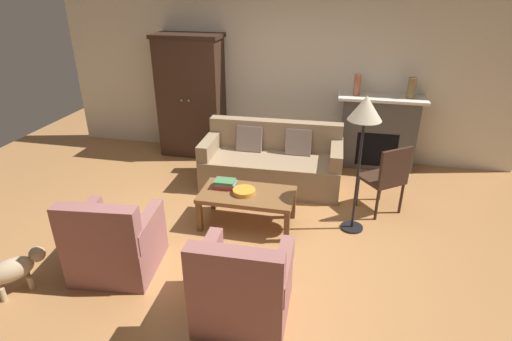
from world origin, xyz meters
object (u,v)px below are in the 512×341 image
object	(u,v)px
fireplace	(378,132)
mantel_vase_bronze	(412,88)
mantel_vase_terracotta	(357,85)
side_chair_wooden	(387,176)
armoire	(191,96)
floor_lamp	(365,116)
book_stack	(225,184)
dog	(15,269)
fruit_bowl	(244,191)
armchair_near_right	(243,288)
armchair_near_left	(115,244)
couch	(272,163)
coffee_table	(247,197)

from	to	relation	value
fireplace	mantel_vase_bronze	bearing A→B (deg)	-2.70
mantel_vase_terracotta	side_chair_wooden	distance (m)	1.67
armoire	floor_lamp	world-z (taller)	armoire
book_stack	dog	xyz separation A→B (m)	(-1.54, -1.67, -0.22)
fruit_bowl	book_stack	bearing A→B (deg)	159.13
mantel_vase_terracotta	mantel_vase_bronze	xyz separation A→B (m)	(0.76, 0.00, -0.00)
fireplace	armchair_near_right	size ratio (longest dim) A/B	1.43
mantel_vase_bronze	mantel_vase_terracotta	bearing A→B (deg)	180.00
mantel_vase_terracotta	side_chair_wooden	bearing A→B (deg)	-73.33
armoire	armchair_near_left	xyz separation A→B (m)	(0.33, -3.11, -0.65)
armoire	book_stack	bearing A→B (deg)	-59.87
fruit_bowl	book_stack	world-z (taller)	book_stack
couch	book_stack	bearing A→B (deg)	-110.00
mantel_vase_terracotta	coffee_table	bearing A→B (deg)	-119.65
couch	mantel_vase_terracotta	bearing A→B (deg)	40.96
coffee_table	floor_lamp	distance (m)	1.60
book_stack	armchair_near_right	size ratio (longest dim) A/B	0.29
couch	side_chair_wooden	distance (m)	1.60
dog	floor_lamp	bearing A→B (deg)	29.93
armoire	mantel_vase_bronze	world-z (taller)	armoire
mantel_vase_terracotta	armchair_near_right	world-z (taller)	mantel_vase_terracotta
coffee_table	fireplace	bearing A→B (deg)	53.21
armchair_near_left	floor_lamp	size ratio (longest dim) A/B	0.55
mantel_vase_bronze	side_chair_wooden	distance (m)	1.65
armchair_near_right	dog	world-z (taller)	armchair_near_right
book_stack	mantel_vase_bronze	world-z (taller)	mantel_vase_bronze
coffee_table	armchair_near_left	world-z (taller)	armchair_near_left
fireplace	floor_lamp	bearing A→B (deg)	-99.55
coffee_table	side_chair_wooden	size ratio (longest dim) A/B	1.22
mantel_vase_bronze	armchair_near_right	world-z (taller)	mantel_vase_bronze
mantel_vase_terracotta	floor_lamp	bearing A→B (deg)	-88.17
coffee_table	armchair_near_right	xyz separation A→B (m)	(0.31, -1.46, -0.05)
armoire	couch	world-z (taller)	armoire
coffee_table	dog	distance (m)	2.43
armoire	side_chair_wooden	distance (m)	3.32
side_chair_wooden	floor_lamp	xyz separation A→B (m)	(-0.37, -0.46, 0.87)
fireplace	dog	bearing A→B (deg)	-132.70
book_stack	mantel_vase_terracotta	distance (m)	2.58
mantel_vase_terracotta	side_chair_wooden	xyz separation A→B (m)	(0.43, -1.43, -0.76)
fireplace	dog	xyz separation A→B (m)	(-3.38, -3.66, -0.32)
coffee_table	armchair_near_left	xyz separation A→B (m)	(-1.07, -1.12, -0.05)
fruit_bowl	side_chair_wooden	xyz separation A→B (m)	(1.63, 0.65, 0.07)
fruit_bowl	dog	bearing A→B (deg)	-138.87
couch	armchair_near_right	xyz separation A→B (m)	(0.22, -2.57, -0.00)
armchair_near_left	armchair_near_right	bearing A→B (deg)	-13.77
armchair_near_right	dog	bearing A→B (deg)	-176.47
mantel_vase_bronze	side_chair_wooden	size ratio (longest dim) A/B	0.33
fireplace	mantel_vase_terracotta	size ratio (longest dim) A/B	4.20
dog	armchair_near_right	bearing A→B (deg)	3.53
book_stack	side_chair_wooden	bearing A→B (deg)	16.28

